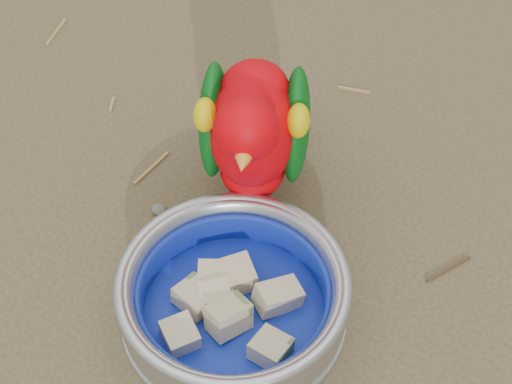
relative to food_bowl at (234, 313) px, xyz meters
The scene contains 6 objects.
ground 0.11m from the food_bowl, 125.39° to the right, with size 60.00×60.00×0.00m, color brown.
food_bowl is the anchor object (origin of this frame).
bowl_wall 0.03m from the food_bowl, ahead, with size 0.21×0.21×0.04m, color #B2B2BA, non-canonical shape.
fruit_wedges 0.02m from the food_bowl, ahead, with size 0.12×0.12×0.03m, color #CEB88E, non-canonical shape.
lory_parrot 0.16m from the food_bowl, 118.59° to the left, with size 0.11×0.23×0.18m, color #D60008, non-canonical shape.
ground_debris 0.11m from the food_bowl, 132.57° to the right, with size 0.90×0.80×0.01m, color #AE8749, non-canonical shape.
Camera 1 is at (0.31, -0.23, 0.62)m, focal length 55.00 mm.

